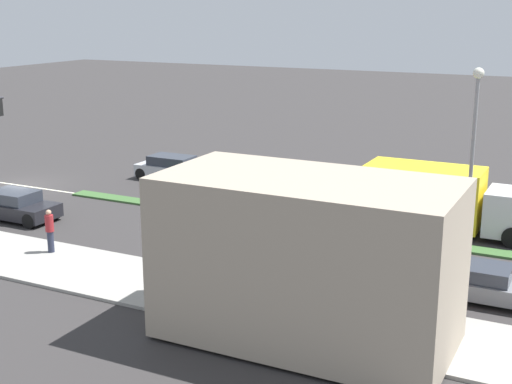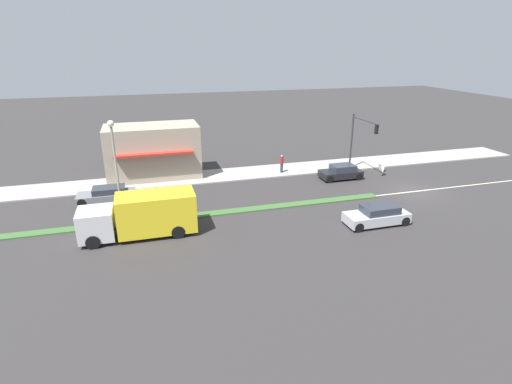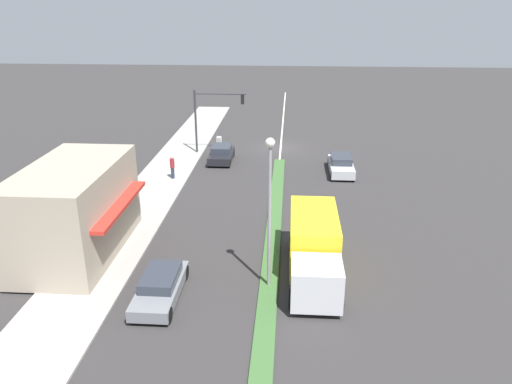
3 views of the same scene
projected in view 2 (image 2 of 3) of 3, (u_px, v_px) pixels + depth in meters
ground_plane at (212, 214)px, 30.28m from camera, size 160.00×160.00×0.00m
sidewalk_right at (190, 178)px, 38.23m from camera, size 4.00×73.00×0.12m
median_strip at (85, 228)px, 27.93m from camera, size 0.90×46.00×0.10m
lane_marking_center at (415, 191)px, 34.95m from camera, size 0.16×60.00×0.01m
building_corner_store at (153, 151)px, 37.90m from camera, size 5.06×8.62×4.90m
traffic_signal_main at (360, 135)px, 38.50m from camera, size 4.59×0.34×5.60m
street_lamp at (115, 160)px, 26.95m from camera, size 0.44×0.44×7.37m
pedestrian at (282, 163)px, 39.43m from camera, size 0.34×0.34×1.78m
warning_aframe_sign at (382, 167)px, 40.25m from camera, size 0.45×0.53×0.84m
delivery_truck at (143, 215)px, 26.50m from camera, size 2.44×7.50×2.87m
suv_grey at (107, 194)px, 32.57m from camera, size 1.84×4.57×1.22m
sedan_dark at (341, 172)px, 38.03m from camera, size 1.90×3.93×1.36m
sedan_silver at (377, 215)px, 28.41m from camera, size 1.84×4.56×1.41m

